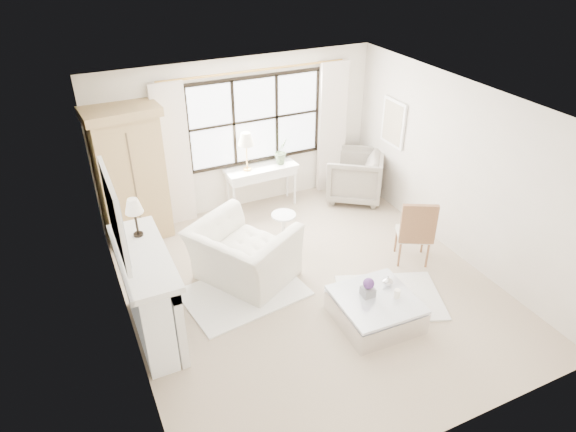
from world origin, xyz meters
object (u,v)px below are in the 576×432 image
object	(u,v)px
console_table	(262,187)
coffee_table	(375,310)
armoire	(130,174)
club_armchair	(243,254)

from	to	relation	value
console_table	coffee_table	world-z (taller)	console_table
coffee_table	armoire	bearing A→B (deg)	126.45
armoire	console_table	size ratio (longest dim) A/B	1.71
armoire	coffee_table	size ratio (longest dim) A/B	2.17
club_armchair	coffee_table	distance (m)	2.04
console_table	armoire	bearing A→B (deg)	179.73
console_table	club_armchair	xyz separation A→B (m)	(-1.08, -1.89, 0.04)
armoire	club_armchair	xyz separation A→B (m)	(1.16, -1.86, -0.70)
armoire	coffee_table	bearing A→B (deg)	-60.47
armoire	club_armchair	bearing A→B (deg)	-63.21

